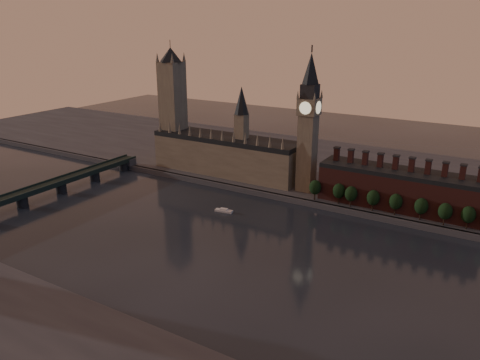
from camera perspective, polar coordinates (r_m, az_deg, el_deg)
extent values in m
plane|color=black|center=(278.49, -3.11, -8.22)|extent=(900.00, 900.00, 0.00)
cube|color=#48494E|center=(349.39, 5.14, -2.17)|extent=(900.00, 4.00, 4.00)
cube|color=#48494E|center=(428.12, 10.44, 1.53)|extent=(900.00, 180.00, 4.00)
cube|color=#7D7059|center=(395.24, -1.69, 2.82)|extent=(130.00, 30.00, 28.00)
cube|color=black|center=(391.18, -1.71, 5.08)|extent=(130.00, 30.00, 4.00)
cube|color=#7D7059|center=(381.25, 0.19, 6.27)|extent=(9.00, 9.00, 24.00)
cone|color=black|center=(376.99, 0.19, 9.69)|extent=(12.00, 12.00, 22.00)
cone|color=#7D7059|center=(413.19, -9.74, 6.55)|extent=(2.60, 2.60, 10.00)
cone|color=#7D7059|center=(406.41, -8.58, 6.41)|extent=(2.60, 2.60, 10.00)
cone|color=#7D7059|center=(399.81, -7.38, 6.26)|extent=(2.60, 2.60, 10.00)
cone|color=#7D7059|center=(393.38, -6.14, 6.10)|extent=(2.60, 2.60, 10.00)
cone|color=#7D7059|center=(387.15, -4.86, 5.94)|extent=(2.60, 2.60, 10.00)
cone|color=#7D7059|center=(381.12, -3.54, 5.77)|extent=(2.60, 2.60, 10.00)
cone|color=#7D7059|center=(375.29, -2.18, 5.59)|extent=(2.60, 2.60, 10.00)
cone|color=#7D7059|center=(369.69, -0.78, 5.40)|extent=(2.60, 2.60, 10.00)
cone|color=#7D7059|center=(364.32, 0.66, 5.20)|extent=(2.60, 2.60, 10.00)
cone|color=#7D7059|center=(359.18, 2.14, 4.99)|extent=(2.60, 2.60, 10.00)
cone|color=#7D7059|center=(354.30, 3.67, 4.77)|extent=(2.60, 2.60, 10.00)
cone|color=#7D7059|center=(349.68, 5.23, 4.55)|extent=(2.60, 2.60, 10.00)
cube|color=#7D7059|center=(419.64, -8.14, 7.93)|extent=(18.00, 18.00, 90.00)
cone|color=black|center=(413.37, -8.47, 14.89)|extent=(24.00, 24.00, 12.00)
cylinder|color=#232326|center=(413.04, -8.51, 15.72)|extent=(0.50, 0.50, 12.00)
cone|color=#7D7059|center=(412.50, -10.07, 14.52)|extent=(3.00, 3.00, 8.00)
cone|color=#7D7059|center=(402.27, -8.28, 14.51)|extent=(3.00, 3.00, 8.00)
cone|color=#7D7059|center=(424.73, -8.62, 14.70)|extent=(3.00, 3.00, 8.00)
cone|color=#7D7059|center=(414.81, -6.85, 14.69)|extent=(3.00, 3.00, 8.00)
cube|color=#7D7059|center=(353.35, 8.17, 3.24)|extent=(12.00, 12.00, 58.00)
cube|color=#7D7059|center=(345.82, 8.44, 8.84)|extent=(14.00, 14.00, 12.00)
cube|color=#232326|center=(344.16, 8.52, 10.64)|extent=(11.00, 11.00, 10.00)
cone|color=black|center=(342.35, 8.65, 13.29)|extent=(13.00, 13.00, 22.00)
cylinder|color=#232326|center=(341.40, 8.77, 15.55)|extent=(1.00, 1.00, 5.00)
cylinder|color=beige|center=(339.28, 7.96, 8.67)|extent=(9.00, 0.50, 9.00)
cylinder|color=beige|center=(352.40, 8.90, 9.00)|extent=(9.00, 0.50, 9.00)
cylinder|color=beige|center=(348.60, 7.33, 8.96)|extent=(0.50, 9.00, 9.00)
cylinder|color=beige|center=(343.17, 9.56, 8.71)|extent=(0.50, 9.00, 9.00)
cone|color=#7D7059|center=(341.05, 7.06, 10.29)|extent=(2.00, 2.00, 6.00)
cone|color=#7D7059|center=(336.05, 9.11, 10.08)|extent=(2.00, 2.00, 6.00)
cone|color=#7D7059|center=(352.86, 7.94, 10.54)|extent=(2.00, 2.00, 6.00)
cone|color=#7D7059|center=(348.03, 9.93, 10.33)|extent=(2.00, 2.00, 6.00)
cube|color=#532320|center=(339.06, 18.97, -1.29)|extent=(110.00, 25.00, 24.00)
cube|color=black|center=(334.93, 19.21, 0.88)|extent=(110.00, 25.00, 3.00)
cube|color=#532320|center=(344.87, 11.71, 3.09)|extent=(3.50, 3.50, 9.00)
cube|color=#232326|center=(343.60, 11.76, 3.89)|extent=(4.20, 4.20, 1.00)
cube|color=#532320|center=(341.77, 13.35, 2.83)|extent=(3.50, 3.50, 9.00)
cube|color=#232326|center=(340.48, 13.41, 3.64)|extent=(4.20, 4.20, 1.00)
cube|color=#532320|center=(338.96, 15.03, 2.56)|extent=(3.50, 3.50, 9.00)
cube|color=#232326|center=(337.66, 15.10, 3.37)|extent=(4.20, 4.20, 1.00)
cube|color=#532320|center=(336.45, 16.73, 2.29)|extent=(3.50, 3.50, 9.00)
cube|color=#232326|center=(335.14, 16.80, 3.11)|extent=(4.20, 4.20, 1.00)
cube|color=#532320|center=(334.24, 18.45, 2.01)|extent=(3.50, 3.50, 9.00)
cube|color=#232326|center=(332.93, 18.54, 2.83)|extent=(4.20, 4.20, 1.00)
cube|color=#532320|center=(332.35, 20.19, 1.72)|extent=(3.50, 3.50, 9.00)
cube|color=#232326|center=(331.03, 20.29, 2.55)|extent=(4.20, 4.20, 1.00)
cube|color=#532320|center=(330.78, 21.95, 1.43)|extent=(3.50, 3.50, 9.00)
cube|color=#232326|center=(329.45, 22.06, 2.26)|extent=(4.20, 4.20, 1.00)
cube|color=#532320|center=(329.54, 23.73, 1.14)|extent=(3.50, 3.50, 9.00)
cube|color=#232326|center=(328.20, 23.84, 1.97)|extent=(4.20, 4.20, 1.00)
cube|color=#532320|center=(328.62, 25.52, 0.84)|extent=(3.50, 3.50, 9.00)
cube|color=#232326|center=(327.28, 25.64, 1.68)|extent=(4.20, 4.20, 1.00)
cylinder|color=black|center=(341.97, 9.09, -1.91)|extent=(0.80, 0.80, 6.00)
ellipsoid|color=black|center=(339.77, 9.15, -0.89)|extent=(8.60, 8.60, 10.75)
cylinder|color=black|center=(337.93, 11.89, -2.34)|extent=(0.80, 0.80, 6.00)
ellipsoid|color=black|center=(335.70, 11.96, -1.31)|extent=(8.60, 8.60, 10.75)
cylinder|color=black|center=(334.18, 13.30, -2.69)|extent=(0.80, 0.80, 6.00)
ellipsoid|color=black|center=(331.93, 13.39, -1.64)|extent=(8.60, 8.60, 10.75)
cylinder|color=black|center=(330.62, 15.83, -3.14)|extent=(0.80, 0.80, 6.00)
ellipsoid|color=black|center=(328.34, 15.93, -2.09)|extent=(8.60, 8.60, 10.75)
cylinder|color=black|center=(328.09, 18.34, -3.57)|extent=(0.80, 0.80, 6.00)
ellipsoid|color=black|center=(325.79, 18.46, -2.51)|extent=(8.60, 8.60, 10.75)
cylinder|color=black|center=(325.72, 21.09, -4.05)|extent=(0.80, 0.80, 6.00)
ellipsoid|color=black|center=(323.41, 21.23, -2.99)|extent=(8.60, 8.60, 10.75)
cylinder|color=black|center=(322.94, 23.59, -4.57)|extent=(0.80, 0.80, 6.00)
ellipsoid|color=black|center=(320.61, 23.74, -3.50)|extent=(8.60, 8.60, 10.75)
cylinder|color=black|center=(323.40, 25.92, -4.88)|extent=(0.80, 0.80, 6.00)
ellipsoid|color=black|center=(321.07, 26.08, -3.81)|extent=(8.60, 8.60, 10.75)
cube|color=black|center=(375.32, -23.65, -1.10)|extent=(12.00, 200.00, 2.50)
cube|color=black|center=(379.08, -24.17, -0.68)|extent=(1.00, 200.00, 1.30)
cube|color=black|center=(370.41, -23.18, -0.97)|extent=(1.00, 200.00, 1.30)
cube|color=#48494E|center=(434.02, -13.56, 2.24)|extent=(14.00, 8.00, 6.00)
cylinder|color=#232326|center=(370.71, -25.02, -2.37)|extent=(8.00, 8.00, 7.75)
cylinder|color=#232326|center=(389.07, -20.97, -0.89)|extent=(8.00, 8.00, 7.75)
cylinder|color=#232326|center=(409.43, -17.30, 0.46)|extent=(8.00, 8.00, 7.75)
cylinder|color=#232326|center=(431.51, -13.99, 1.68)|extent=(8.00, 8.00, 7.75)
cube|color=silver|center=(327.90, -1.98, -3.77)|extent=(13.09, 5.61, 1.45)
cube|color=silver|center=(327.41, -1.98, -3.57)|extent=(5.80, 3.55, 1.09)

